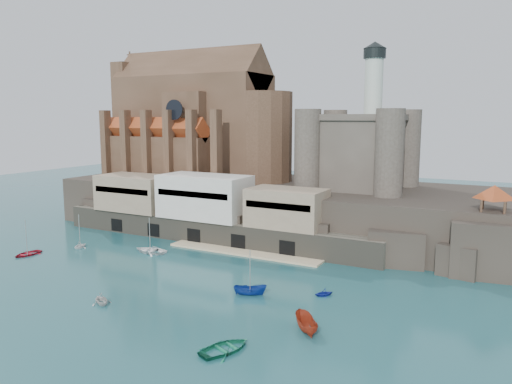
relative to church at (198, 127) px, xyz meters
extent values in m
plane|color=#184B52|center=(24.13, -41.85, -22.13)|extent=(300.00, 300.00, 0.00)
cube|color=black|center=(24.13, -1.85, -17.13)|extent=(100.00, 34.00, 10.00)
cube|color=black|center=(-13.87, -18.35, -19.13)|extent=(9.00, 5.00, 6.00)
cube|color=black|center=(2.13, -18.35, -19.13)|extent=(9.00, 5.00, 6.00)
cube|color=black|center=(19.13, -18.35, -19.13)|extent=(9.00, 5.00, 6.00)
cube|color=black|center=(36.13, -18.35, -19.13)|extent=(9.00, 5.00, 6.00)
cube|color=black|center=(52.13, -18.35, -19.13)|extent=(9.00, 5.00, 6.00)
cube|color=#605B4D|center=(16.13, -19.35, -19.88)|extent=(70.00, 6.00, 4.50)
cube|color=beige|center=(26.13, -23.85, -21.98)|extent=(30.00, 4.00, 0.40)
cube|color=black|center=(-5.87, -22.25, -20.53)|extent=(3.00, 0.40, 2.60)
cube|color=black|center=(4.13, -22.25, -20.53)|extent=(3.00, 0.40, 2.60)
cube|color=black|center=(14.13, -22.25, -20.53)|extent=(3.00, 0.40, 2.60)
cube|color=black|center=(24.13, -22.25, -20.53)|extent=(3.00, 0.40, 2.60)
cube|color=black|center=(34.13, -22.25, -20.53)|extent=(3.00, 0.40, 2.60)
cube|color=gray|center=(-3.87, -18.35, -13.88)|extent=(16.00, 9.00, 7.50)
cube|color=silver|center=(14.13, -18.35, -13.38)|extent=(18.00, 9.00, 8.50)
cube|color=gray|center=(32.13, -18.35, -14.13)|extent=(14.00, 8.00, 7.00)
cube|color=#493222|center=(-1.87, 0.15, -0.13)|extent=(38.00, 14.00, 24.00)
cube|color=#493222|center=(-1.87, 0.15, 11.87)|extent=(38.00, 13.01, 13.01)
cylinder|color=#493222|center=(17.13, 0.15, -2.13)|extent=(14.00, 14.00, 20.00)
cube|color=#493222|center=(2.13, 0.15, -2.13)|extent=(10.00, 20.00, 20.00)
cube|color=#493222|center=(-5.87, -9.35, -7.13)|extent=(28.00, 5.00, 10.00)
cube|color=#493222|center=(-5.87, 9.65, -7.13)|extent=(28.00, 5.00, 10.00)
cube|color=#A03E1B|center=(-5.87, -9.35, -0.53)|extent=(28.00, 5.66, 5.66)
cube|color=#A03E1B|center=(-5.87, 9.65, -0.53)|extent=(28.00, 5.66, 5.66)
cube|color=#493222|center=(-20.87, 0.15, 1.87)|extent=(4.00, 10.00, 28.00)
cylinder|color=black|center=(2.13, -11.90, 3.87)|extent=(4.40, 0.30, 4.40)
cube|color=#493222|center=(-17.87, -12.35, -4.13)|extent=(1.60, 2.20, 16.00)
cube|color=#493222|center=(-11.67, -12.35, -4.13)|extent=(1.60, 2.20, 16.00)
cube|color=#493222|center=(-5.47, -12.35, -4.13)|extent=(1.60, 2.20, 16.00)
cube|color=#493222|center=(0.73, -12.35, -4.13)|extent=(1.60, 2.20, 16.00)
cube|color=#493222|center=(6.93, -12.35, -4.13)|extent=(1.60, 2.20, 16.00)
cube|color=#493222|center=(13.13, -12.35, -4.13)|extent=(1.60, 2.20, 16.00)
cube|color=#484139|center=(40.13, -0.85, -5.13)|extent=(16.00, 16.00, 14.00)
cube|color=#484139|center=(40.13, -0.85, 2.27)|extent=(17.00, 17.00, 1.20)
cylinder|color=#484139|center=(32.13, -8.85, -4.13)|extent=(5.20, 5.20, 16.00)
cylinder|color=#484139|center=(48.13, -8.85, -4.13)|extent=(5.20, 5.20, 16.00)
cylinder|color=#484139|center=(32.13, 7.15, -4.13)|extent=(5.20, 5.20, 16.00)
cylinder|color=#484139|center=(48.13, 7.15, -4.13)|extent=(5.20, 5.20, 16.00)
cylinder|color=silver|center=(42.13, 1.15, 7.87)|extent=(3.60, 3.60, 12.00)
cylinder|color=black|center=(42.13, 1.15, 14.87)|extent=(4.40, 4.40, 2.00)
cone|color=black|center=(42.13, 1.15, 16.47)|extent=(4.60, 4.60, 1.40)
cube|color=black|center=(66.13, -15.85, -17.78)|extent=(12.00, 10.00, 8.70)
cube|color=black|center=(62.13, -18.85, -19.63)|extent=(6.00, 5.00, 5.00)
cube|color=#493222|center=(66.13, -15.85, -13.28)|extent=(4.20, 4.20, 0.30)
cylinder|color=#493222|center=(64.53, -17.45, -11.83)|extent=(0.36, 0.36, 3.20)
cylinder|color=#493222|center=(67.73, -17.45, -11.83)|extent=(0.36, 0.36, 3.20)
cylinder|color=#493222|center=(64.53, -14.25, -11.83)|extent=(0.36, 0.36, 3.20)
cylinder|color=#493222|center=(67.73, -14.25, -11.83)|extent=(0.36, 0.36, 3.20)
pyramid|color=#A03E1B|center=(66.13, -15.85, -9.13)|extent=(6.40, 6.40, 2.20)
imported|color=#B21023|center=(-7.42, -43.18, -22.13)|extent=(3.69, 1.15, 5.14)
imported|color=silver|center=(21.77, -54.23, -22.13)|extent=(2.90, 3.41, 3.38)
imported|color=navy|center=(37.49, -41.95, -22.13)|extent=(2.36, 2.34, 4.64)
imported|color=#167152|center=(43.31, -57.92, -22.13)|extent=(4.43, 2.74, 5.99)
imported|color=white|center=(-2.86, -35.22, -22.13)|extent=(2.83, 1.92, 3.08)
imported|color=#9C3019|center=(48.85, -49.14, -22.13)|extent=(2.83, 2.84, 5.29)
imported|color=white|center=(10.79, -31.35, -22.13)|extent=(1.38, 4.61, 6.44)
imported|color=#152697|center=(46.67, -37.46, -22.13)|extent=(2.68, 2.60, 2.69)
camera|label=1|loc=(69.64, -100.06, 2.36)|focal=35.00mm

